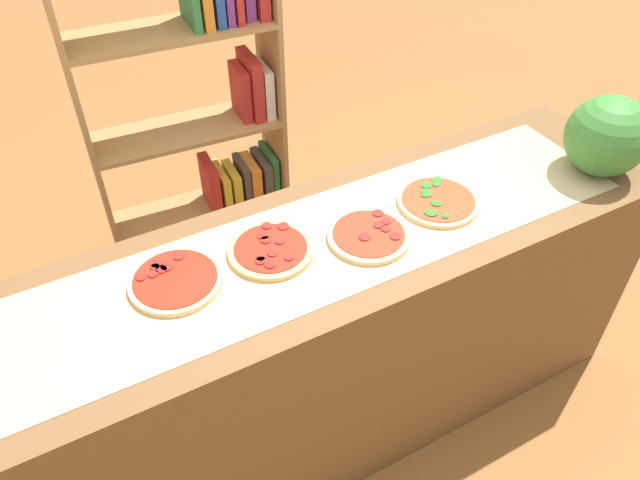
{
  "coord_description": "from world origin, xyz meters",
  "views": [
    {
      "loc": [
        -0.65,
        -1.19,
        2.16
      ],
      "look_at": [
        0.0,
        0.0,
        0.95
      ],
      "focal_mm": 34.36,
      "sensor_mm": 36.0,
      "label": 1
    }
  ],
  "objects_px": {
    "pizza_spinach_3": "(438,201)",
    "pizza_pepperoni_0": "(175,280)",
    "bookshelf": "(211,125)",
    "pizza_pepperoni_2": "(369,235)",
    "watermelon": "(607,136)",
    "pizza_pepperoni_1": "(271,250)"
  },
  "relations": [
    {
      "from": "pizza_spinach_3",
      "to": "pizza_pepperoni_0",
      "type": "bearing_deg",
      "value": 175.9
    },
    {
      "from": "pizza_spinach_3",
      "to": "bookshelf",
      "type": "bearing_deg",
      "value": 113.32
    },
    {
      "from": "pizza_pepperoni_2",
      "to": "watermelon",
      "type": "distance_m",
      "value": 0.89
    },
    {
      "from": "pizza_pepperoni_2",
      "to": "bookshelf",
      "type": "height_order",
      "value": "bookshelf"
    },
    {
      "from": "pizza_pepperoni_2",
      "to": "bookshelf",
      "type": "distance_m",
      "value": 1.02
    },
    {
      "from": "pizza_pepperoni_1",
      "to": "pizza_pepperoni_2",
      "type": "distance_m",
      "value": 0.3
    },
    {
      "from": "pizza_spinach_3",
      "to": "watermelon",
      "type": "distance_m",
      "value": 0.62
    },
    {
      "from": "pizza_pepperoni_0",
      "to": "pizza_pepperoni_2",
      "type": "distance_m",
      "value": 0.58
    },
    {
      "from": "pizza_pepperoni_1",
      "to": "pizza_pepperoni_2",
      "type": "bearing_deg",
      "value": -16.36
    },
    {
      "from": "pizza_pepperoni_2",
      "to": "pizza_spinach_3",
      "type": "height_order",
      "value": "same"
    },
    {
      "from": "pizza_pepperoni_0",
      "to": "pizza_pepperoni_1",
      "type": "height_order",
      "value": "same"
    },
    {
      "from": "pizza_pepperoni_0",
      "to": "pizza_pepperoni_2",
      "type": "bearing_deg",
      "value": -9.67
    },
    {
      "from": "watermelon",
      "to": "bookshelf",
      "type": "xyz_separation_m",
      "value": [
        -1.01,
        1.08,
        -0.23
      ]
    },
    {
      "from": "pizza_pepperoni_1",
      "to": "bookshelf",
      "type": "relative_size",
      "value": 0.15
    },
    {
      "from": "pizza_pepperoni_0",
      "to": "bookshelf",
      "type": "distance_m",
      "value": 1.02
    },
    {
      "from": "pizza_spinach_3",
      "to": "bookshelf",
      "type": "relative_size",
      "value": 0.16
    },
    {
      "from": "pizza_pepperoni_1",
      "to": "bookshelf",
      "type": "bearing_deg",
      "value": 80.46
    },
    {
      "from": "pizza_pepperoni_2",
      "to": "pizza_pepperoni_1",
      "type": "bearing_deg",
      "value": 163.64
    },
    {
      "from": "pizza_pepperoni_2",
      "to": "bookshelf",
      "type": "bearing_deg",
      "value": 97.51
    },
    {
      "from": "pizza_pepperoni_0",
      "to": "pizza_pepperoni_1",
      "type": "xyz_separation_m",
      "value": [
        0.29,
        -0.01,
        -0.0
      ]
    },
    {
      "from": "pizza_pepperoni_1",
      "to": "pizza_spinach_3",
      "type": "xyz_separation_m",
      "value": [
        0.57,
        -0.05,
        -0.0
      ]
    },
    {
      "from": "watermelon",
      "to": "bookshelf",
      "type": "height_order",
      "value": "bookshelf"
    }
  ]
}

